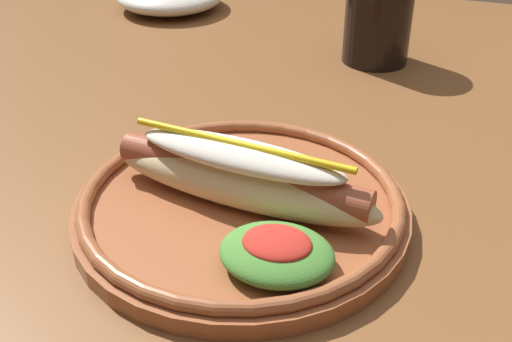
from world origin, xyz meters
name	(u,v)px	position (x,y,z in m)	size (l,w,h in m)	color
dining_table	(291,192)	(0.00, 0.00, 0.66)	(1.47, 1.09, 0.74)	brown
hot_dog_plate	(246,201)	(0.01, -0.17, 0.76)	(0.28, 0.28, 0.08)	#9E5633
soda_cup	(379,14)	(0.05, 0.22, 0.80)	(0.09, 0.09, 0.13)	black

